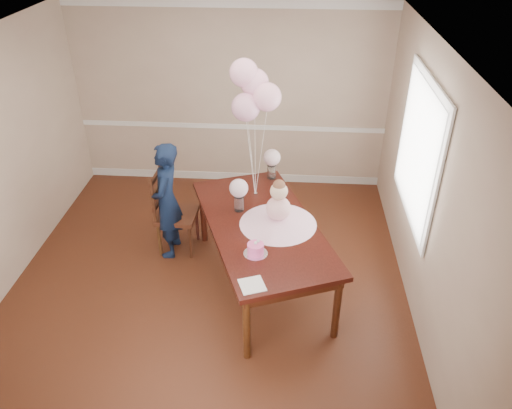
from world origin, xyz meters
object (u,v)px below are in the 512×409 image
dining_chair_seat (177,215)px  birthday_cake (256,249)px  dining_table_top (262,226)px  woman (167,201)px

dining_chair_seat → birthday_cake: bearing=-44.9°
birthday_cake → dining_chair_seat: (-1.05, 1.14, -0.40)m
dining_table_top → birthday_cake: birthday_cake is taller
dining_chair_seat → woman: 0.28m
birthday_cake → dining_table_top: bearing=87.0°
dining_table_top → dining_chair_seat: (-1.08, 0.60, -0.31)m
birthday_cake → woman: bearing=137.1°
dining_table_top → dining_chair_seat: size_ratio=4.65×
birthday_cake → dining_chair_seat: bearing=132.6°
dining_table_top → dining_chair_seat: 1.28m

